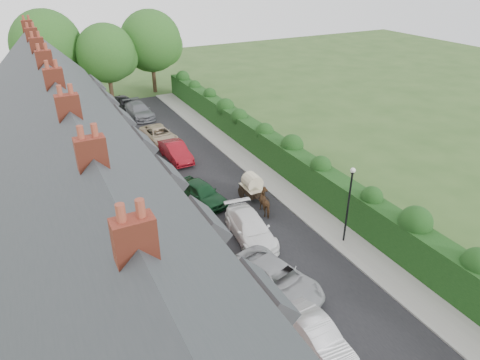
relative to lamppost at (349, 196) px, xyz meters
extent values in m
plane|color=#2D4C1E|center=(-3.40, -4.00, -3.30)|extent=(140.00, 140.00, 0.00)
cube|color=black|center=(-3.90, 7.00, -3.29)|extent=(6.00, 58.00, 0.02)
cube|color=gray|center=(0.20, 7.00, -3.24)|extent=(2.20, 58.00, 0.12)
cube|color=gray|center=(-7.75, 7.00, -3.24)|extent=(1.70, 58.00, 0.12)
cube|color=gray|center=(-0.85, 7.00, -3.23)|extent=(0.18, 58.00, 0.13)
cube|color=gray|center=(-6.95, 7.00, -3.23)|extent=(0.18, 58.00, 0.13)
cube|color=black|center=(2.00, 7.00, -2.05)|extent=(1.50, 58.00, 2.50)
cube|color=brown|center=(-14.40, 6.00, -0.05)|extent=(8.00, 40.00, 6.50)
cube|color=#2C3035|center=(-14.40, 6.00, 3.20)|extent=(8.00, 40.20, 8.00)
cube|color=white|center=(-10.05, -7.10, -0.70)|extent=(0.70, 2.40, 5.20)
cube|color=black|center=(-9.68, -7.10, 0.50)|extent=(0.06, 1.80, 1.60)
cube|color=#2C3035|center=(-10.20, -7.10, 2.30)|extent=(1.70, 2.60, 1.70)
cube|color=#3F2D2D|center=(-10.36, -5.00, -2.25)|extent=(0.08, 0.90, 2.10)
cube|color=white|center=(-10.35, -5.10, 1.10)|extent=(0.12, 1.20, 1.60)
cube|color=white|center=(-10.05, -2.10, -0.70)|extent=(0.70, 2.40, 5.20)
cube|color=black|center=(-9.68, -2.10, -1.90)|extent=(0.06, 1.80, 1.60)
cube|color=black|center=(-9.68, -2.10, 0.50)|extent=(0.06, 1.80, 1.60)
cube|color=#2C3035|center=(-10.20, -2.10, 2.30)|extent=(1.70, 2.60, 1.70)
cube|color=#3F2D2D|center=(-10.36, 0.00, -2.25)|extent=(0.08, 0.90, 2.10)
cube|color=white|center=(-10.35, -0.10, 1.10)|extent=(0.12, 1.20, 1.60)
cube|color=white|center=(-10.05, 2.90, -0.70)|extent=(0.70, 2.40, 5.20)
cube|color=black|center=(-9.68, 2.90, -1.90)|extent=(0.06, 1.80, 1.60)
cube|color=black|center=(-9.68, 2.90, 0.50)|extent=(0.06, 1.80, 1.60)
cube|color=#2C3035|center=(-10.20, 2.90, 2.30)|extent=(1.70, 2.60, 1.70)
cube|color=#3F2D2D|center=(-10.36, 5.00, -2.25)|extent=(0.08, 0.90, 2.10)
cube|color=white|center=(-10.35, 4.90, 1.10)|extent=(0.12, 1.20, 1.60)
cube|color=white|center=(-10.05, 7.90, -0.70)|extent=(0.70, 2.40, 5.20)
cube|color=black|center=(-9.68, 7.90, -1.90)|extent=(0.06, 1.80, 1.60)
cube|color=black|center=(-9.68, 7.90, 0.50)|extent=(0.06, 1.80, 1.60)
cube|color=#2C3035|center=(-10.20, 7.90, 2.30)|extent=(1.70, 2.60, 1.70)
cube|color=#3F2D2D|center=(-10.36, 10.00, -2.25)|extent=(0.08, 0.90, 2.10)
cube|color=white|center=(-10.35, 9.90, 1.10)|extent=(0.12, 1.20, 1.60)
cube|color=white|center=(-10.05, 12.90, -0.70)|extent=(0.70, 2.40, 5.20)
cube|color=black|center=(-9.68, 12.90, -1.90)|extent=(0.06, 1.80, 1.60)
cube|color=black|center=(-9.68, 12.90, 0.50)|extent=(0.06, 1.80, 1.60)
cube|color=#2C3035|center=(-10.20, 12.90, 2.30)|extent=(1.70, 2.60, 1.70)
cube|color=#3F2D2D|center=(-10.36, 15.00, -2.25)|extent=(0.08, 0.90, 2.10)
cube|color=white|center=(-10.35, 14.90, 1.10)|extent=(0.12, 1.20, 1.60)
cube|color=white|center=(-10.05, 17.90, -0.70)|extent=(0.70, 2.40, 5.20)
cube|color=black|center=(-9.68, 17.90, -1.90)|extent=(0.06, 1.80, 1.60)
cube|color=black|center=(-9.68, 17.90, 0.50)|extent=(0.06, 1.80, 1.60)
cube|color=#2C3035|center=(-10.20, 17.90, 2.30)|extent=(1.70, 2.60, 1.70)
cube|color=#3F2D2D|center=(-10.36, 20.00, -2.25)|extent=(0.08, 0.90, 2.10)
cube|color=white|center=(-10.35, 19.90, 1.10)|extent=(0.12, 1.20, 1.60)
cube|color=white|center=(-10.05, 22.90, -0.70)|extent=(0.70, 2.40, 5.20)
cube|color=black|center=(-9.68, 22.90, -1.90)|extent=(0.06, 1.80, 1.60)
cube|color=black|center=(-9.68, 22.90, 0.50)|extent=(0.06, 1.80, 1.60)
cube|color=#2C3035|center=(-10.20, 22.90, 2.30)|extent=(1.70, 2.60, 1.70)
cube|color=#3F2D2D|center=(-10.36, 25.00, -2.25)|extent=(0.08, 0.90, 2.10)
cube|color=white|center=(-10.35, 24.90, 1.10)|extent=(0.12, 1.20, 1.60)
cube|color=maroon|center=(-14.40, -9.00, 7.00)|extent=(0.90, 0.50, 1.60)
cylinder|color=brown|center=(-14.60, -9.00, 7.95)|extent=(0.20, 0.20, 0.50)
cylinder|color=brown|center=(-14.20, -9.00, 7.95)|extent=(0.20, 0.20, 0.50)
cube|color=maroon|center=(-14.40, -4.00, 7.00)|extent=(0.90, 0.50, 1.60)
cylinder|color=brown|center=(-14.60, -4.00, 7.95)|extent=(0.20, 0.20, 0.50)
cylinder|color=brown|center=(-14.20, -4.00, 7.95)|extent=(0.20, 0.20, 0.50)
cube|color=maroon|center=(-14.40, 1.00, 7.00)|extent=(0.90, 0.50, 1.60)
cylinder|color=brown|center=(-14.60, 1.00, 7.95)|extent=(0.20, 0.20, 0.50)
cylinder|color=brown|center=(-14.20, 1.00, 7.95)|extent=(0.20, 0.20, 0.50)
cube|color=maroon|center=(-14.40, 6.00, 7.00)|extent=(0.90, 0.50, 1.60)
cylinder|color=brown|center=(-14.60, 6.00, 7.95)|extent=(0.20, 0.20, 0.50)
cylinder|color=brown|center=(-14.20, 6.00, 7.95)|extent=(0.20, 0.20, 0.50)
cube|color=maroon|center=(-14.40, 11.00, 7.00)|extent=(0.90, 0.50, 1.60)
cylinder|color=brown|center=(-14.60, 11.00, 7.95)|extent=(0.20, 0.20, 0.50)
cylinder|color=brown|center=(-14.20, 11.00, 7.95)|extent=(0.20, 0.20, 0.50)
cube|color=maroon|center=(-14.40, 16.00, 7.00)|extent=(0.90, 0.50, 1.60)
cylinder|color=brown|center=(-14.60, 16.00, 7.95)|extent=(0.20, 0.20, 0.50)
cylinder|color=brown|center=(-14.20, 16.00, 7.95)|extent=(0.20, 0.20, 0.50)
cube|color=maroon|center=(-14.40, 21.00, 7.00)|extent=(0.90, 0.50, 1.60)
cylinder|color=brown|center=(-14.60, 21.00, 7.95)|extent=(0.20, 0.20, 0.50)
cylinder|color=brown|center=(-14.20, 21.00, 7.95)|extent=(0.20, 0.20, 0.50)
cube|color=maroon|center=(-14.40, 26.00, 7.00)|extent=(0.90, 0.50, 1.60)
cylinder|color=brown|center=(-14.60, 26.00, 7.95)|extent=(0.20, 0.20, 0.50)
cylinder|color=brown|center=(-14.20, 26.00, 7.95)|extent=(0.20, 0.20, 0.50)
cube|color=maroon|center=(-8.75, -1.50, -2.85)|extent=(0.30, 4.70, 0.90)
cube|color=maroon|center=(-8.75, 3.50, -2.85)|extent=(0.30, 4.70, 0.90)
cube|color=maroon|center=(-8.75, 8.50, -2.85)|extent=(0.30, 4.70, 0.90)
cube|color=maroon|center=(-8.75, 13.50, -2.85)|extent=(0.30, 4.70, 0.90)
cube|color=maroon|center=(-8.75, 18.50, -2.85)|extent=(0.30, 4.70, 0.90)
cube|color=maroon|center=(-8.75, 23.50, -2.85)|extent=(0.30, 4.70, 0.90)
cube|color=maroon|center=(-8.75, -4.00, -2.75)|extent=(0.35, 0.35, 1.10)
cube|color=maroon|center=(-8.75, 1.00, -2.75)|extent=(0.35, 0.35, 1.10)
cube|color=maroon|center=(-8.75, 6.00, -2.75)|extent=(0.35, 0.35, 1.10)
cube|color=maroon|center=(-8.75, 11.00, -2.75)|extent=(0.35, 0.35, 1.10)
cube|color=maroon|center=(-8.75, 16.00, -2.75)|extent=(0.35, 0.35, 1.10)
cube|color=maroon|center=(-8.75, 21.00, -2.75)|extent=(0.35, 0.35, 1.10)
cube|color=maroon|center=(-8.75, 26.00, -2.75)|extent=(0.35, 0.35, 1.10)
cylinder|color=black|center=(0.00, 0.00, -0.90)|extent=(0.12, 0.12, 4.80)
cylinder|color=black|center=(0.00, 0.00, 1.55)|extent=(0.20, 0.20, 0.10)
sphere|color=silver|center=(0.00, 0.00, 1.70)|extent=(0.32, 0.32, 0.32)
cylinder|color=#332316|center=(-6.40, 36.00, -0.92)|extent=(0.50, 0.50, 4.75)
sphere|color=#1C4F1A|center=(-6.40, 36.00, 2.59)|extent=(6.80, 6.80, 6.80)
sphere|color=#1C4F1A|center=(-5.04, 36.30, 1.93)|extent=(4.76, 4.76, 4.76)
cylinder|color=#332316|center=(-0.40, 38.00, -0.67)|extent=(0.50, 0.50, 5.25)
sphere|color=#1C4F1A|center=(-0.40, 38.00, 3.21)|extent=(7.60, 7.60, 7.60)
sphere|color=#1C4F1A|center=(1.12, 38.30, 2.48)|extent=(5.32, 5.32, 5.32)
cylinder|color=#332316|center=(-12.40, 39.00, -0.55)|extent=(0.50, 0.50, 5.50)
sphere|color=#1C4F1A|center=(-12.40, 39.00, 3.52)|extent=(8.00, 8.00, 8.00)
sphere|color=#1C4F1A|center=(-10.80, 39.30, 2.75)|extent=(5.60, 5.60, 5.60)
imported|color=silver|center=(-6.40, -5.83, -2.59)|extent=(1.69, 4.33, 1.41)
imported|color=#9FA2A6|center=(-6.03, -1.79, -2.53)|extent=(3.82, 5.98, 1.54)
imported|color=white|center=(-5.00, 3.00, -2.54)|extent=(2.74, 5.46, 1.52)
imported|color=#10371B|center=(-6.01, 8.60, -2.51)|extent=(2.92, 4.94, 1.58)
imported|color=maroon|center=(-5.17, 16.42, -2.52)|extent=(1.79, 4.77, 1.56)
imported|color=tan|center=(-5.20, 21.03, -2.57)|extent=(2.86, 5.41, 1.45)
imported|color=slate|center=(-5.00, 29.00, -2.51)|extent=(2.62, 5.58, 1.58)
imported|color=black|center=(-5.78, 32.31, -2.50)|extent=(2.81, 4.97, 1.59)
imported|color=#4D321C|center=(-2.56, 5.19, -2.48)|extent=(1.18, 2.05, 1.64)
cube|color=black|center=(-2.56, 7.26, -2.49)|extent=(1.14, 1.89, 0.47)
cylinder|color=beige|center=(-2.56, 7.26, -1.83)|extent=(1.23, 1.18, 1.23)
cube|color=beige|center=(-2.56, 7.26, -2.26)|extent=(1.25, 1.94, 0.04)
cylinder|color=black|center=(-3.18, 7.82, -2.87)|extent=(0.08, 0.85, 0.85)
cylinder|color=black|center=(-1.95, 7.82, -2.87)|extent=(0.08, 0.85, 0.85)
cylinder|color=black|center=(-2.90, 6.22, -2.45)|extent=(0.06, 1.70, 0.06)
cylinder|color=black|center=(-2.23, 6.22, -2.45)|extent=(0.06, 1.70, 0.06)
camera|label=1|loc=(-15.80, -16.58, 12.56)|focal=32.00mm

